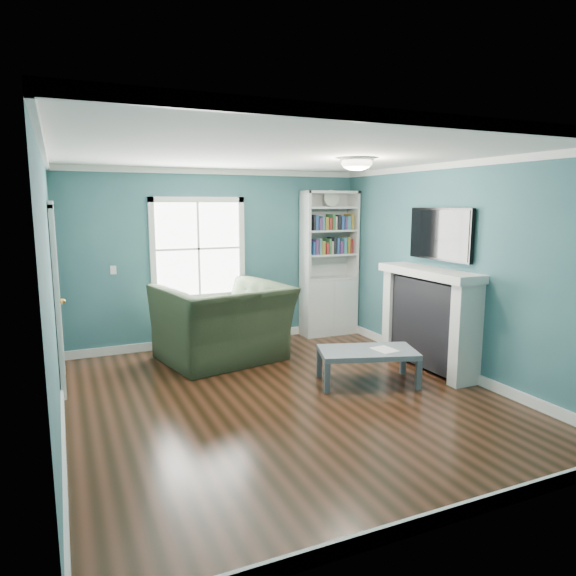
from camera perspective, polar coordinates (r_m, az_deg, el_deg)
name	(u,v)px	position (r m, az deg, el deg)	size (l,w,h in m)	color
floor	(286,398)	(5.74, -0.23, -12.11)	(5.00, 5.00, 0.00)	black
room_walls	(286,254)	(5.37, -0.24, 3.81)	(5.00, 5.00, 5.00)	#2F5967
trim	(286,286)	(5.41, -0.24, 0.18)	(4.50, 5.00, 2.60)	white
window	(199,249)	(7.63, -9.91, 4.31)	(1.40, 0.06, 1.50)	white
bookshelf	(329,278)	(8.27, 4.55, 1.13)	(0.90, 0.35, 2.31)	silver
fireplace	(429,320)	(6.78, 15.38, -3.47)	(0.44, 1.58, 1.30)	black
tv	(440,234)	(6.71, 16.58, 5.76)	(0.06, 1.10, 0.65)	black
door	(57,295)	(6.37, -24.32, -0.76)	(0.12, 0.98, 2.17)	silver
ceiling_fixture	(357,162)	(5.87, 7.65, 13.66)	(0.38, 0.38, 0.15)	white
light_switch	(113,270)	(7.46, -18.83, 1.91)	(0.08, 0.01, 0.12)	white
recliner	(223,310)	(6.92, -7.22, -2.48)	(1.58, 1.03, 1.38)	black
coffee_table	(368,354)	(6.15, 8.83, -7.27)	(1.25, 0.93, 0.41)	#495158
paper_sheet	(384,349)	(6.17, 10.67, -6.73)	(0.23, 0.29, 0.00)	white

